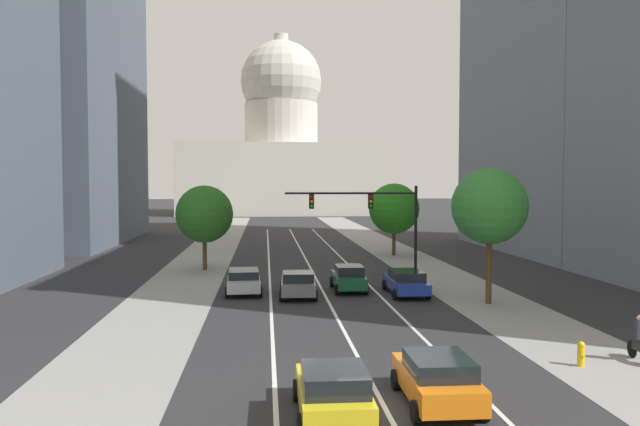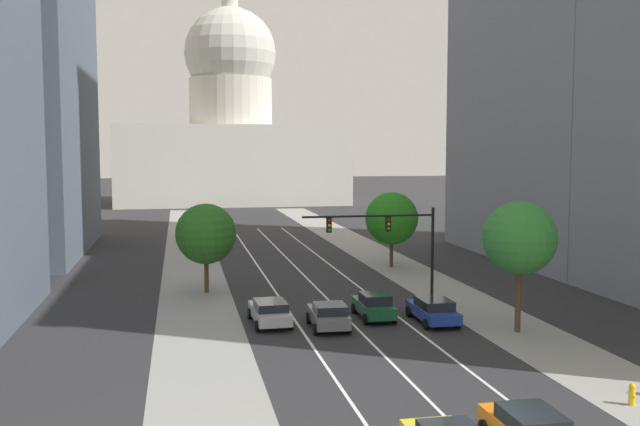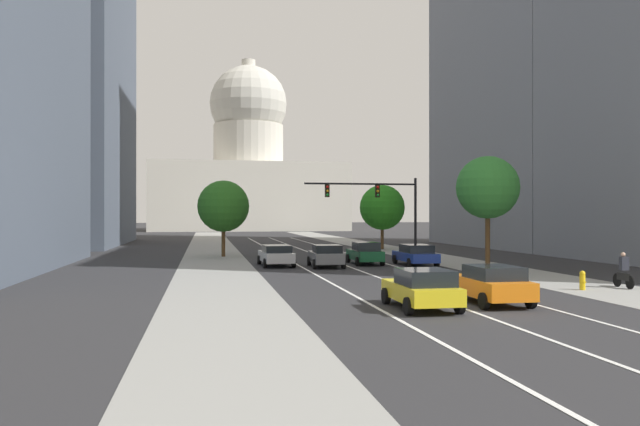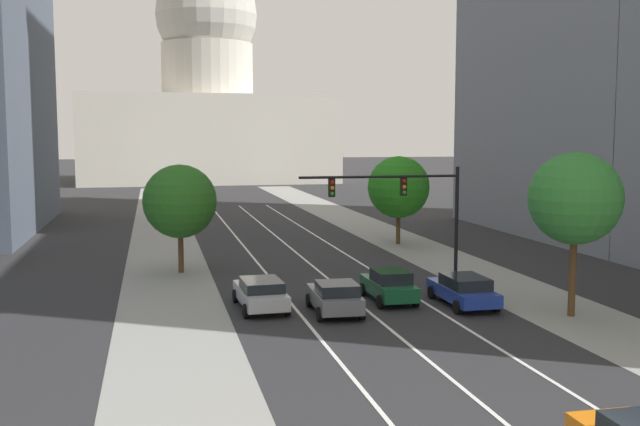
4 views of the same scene
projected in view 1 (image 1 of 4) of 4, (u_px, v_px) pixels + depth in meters
ground_plane at (303, 253)px, 57.74m from camera, size 400.00×400.00×0.00m
sidewalk_left at (201, 261)px, 51.99m from camera, size 4.96×130.00×0.01m
sidewalk_right at (408, 259)px, 53.54m from camera, size 4.96×130.00×0.01m
lane_stripe_left at (270, 278)px, 42.54m from camera, size 0.16×90.00×0.01m
lane_stripe_center at (316, 278)px, 42.82m from camera, size 0.16×90.00×0.01m
lane_stripe_right at (361, 277)px, 43.10m from camera, size 0.16×90.00×0.01m
office_tower_far_left at (23, 47)px, 67.03m from camera, size 21.77×28.72×42.46m
capitol_building at (281, 150)px, 131.37m from camera, size 41.90×22.18×37.83m
car_blue at (406, 282)px, 36.30m from camera, size 2.14×4.81×1.46m
car_gray at (298, 284)px, 35.51m from camera, size 2.25×4.19×1.52m
car_silver at (244, 280)px, 36.86m from camera, size 2.26×4.70×1.44m
car_orange at (437, 378)px, 18.25m from camera, size 2.14×4.14×1.52m
car_green at (349, 278)px, 37.62m from camera, size 1.97×4.27×1.59m
car_yellow at (333, 391)px, 17.19m from camera, size 2.14×4.08×1.51m
traffic_signal_mast at (373, 212)px, 41.34m from camera, size 8.89×0.39×6.37m
fire_hydrant at (581, 354)px, 22.12m from camera, size 0.26×0.35×0.91m
cyclist at (640, 339)px, 22.67m from camera, size 0.38×1.70×1.72m
street_tree_mid_left at (204, 214)px, 46.52m from camera, size 4.32×4.32×6.38m
street_tree_mid_right at (394, 209)px, 55.96m from camera, size 4.57×4.57×6.53m
street_tree_near_right at (490, 207)px, 33.43m from camera, size 4.10×4.10×7.35m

